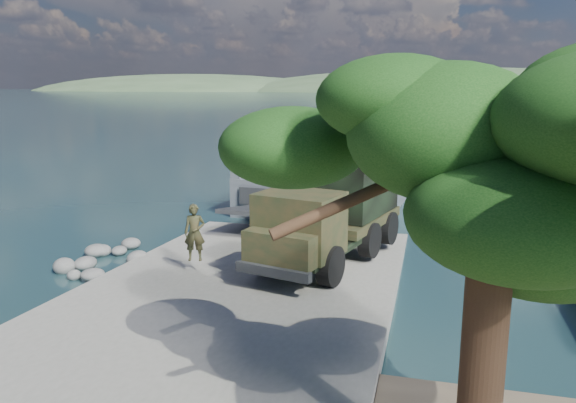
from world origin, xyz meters
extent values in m
plane|color=#1D3E45|center=(0.00, 0.00, 0.00)|extent=(1400.00, 1400.00, 0.00)
cube|color=gray|center=(0.00, -1.00, 0.25)|extent=(10.00, 18.00, 0.50)
cube|color=#9C9D94|center=(13.00, 18.00, 1.00)|extent=(4.00, 44.00, 0.50)
cube|color=#474C53|center=(0.95, 22.89, 0.41)|extent=(10.77, 28.05, 2.28)
cube|color=#474C53|center=(-2.86, 23.25, 2.10)|extent=(3.14, 27.33, 1.19)
cube|color=#474C53|center=(4.77, 22.52, 2.10)|extent=(3.14, 27.33, 1.19)
cube|color=#474C53|center=(-0.33, 9.34, 0.91)|extent=(8.22, 1.14, 2.37)
cube|color=#474C53|center=(1.82, 31.98, 2.92)|extent=(5.80, 4.15, 2.74)
cube|color=#27292C|center=(1.82, 31.98, 4.47)|extent=(4.82, 3.34, 0.37)
cylinder|color=gray|center=(0.73, 32.08, 6.58)|extent=(0.15, 0.15, 4.57)
cylinder|color=gray|center=(2.91, 31.87, 6.12)|extent=(0.15, 0.15, 3.65)
cylinder|color=black|center=(0.53, -0.15, 1.18)|extent=(0.80, 1.44, 1.37)
cylinder|color=black|center=(2.88, -0.75, 1.18)|extent=(0.80, 1.44, 1.37)
cylinder|color=black|center=(1.43, 3.32, 1.18)|extent=(0.80, 1.44, 1.37)
cylinder|color=black|center=(3.78, 2.71, 1.18)|extent=(0.80, 1.44, 1.37)
cylinder|color=black|center=(1.96, 5.35, 1.18)|extent=(0.80, 1.44, 1.37)
cylinder|color=black|center=(4.30, 4.74, 1.18)|extent=(0.80, 1.44, 1.37)
cube|color=black|center=(2.45, 2.40, 1.34)|extent=(4.25, 8.32, 0.26)
cube|color=#22301A|center=(1.73, -0.35, 2.45)|extent=(3.07, 2.70, 2.10)
cube|color=#22301A|center=(1.41, -1.57, 1.92)|extent=(2.58, 1.52, 1.05)
cube|color=#22301A|center=(2.82, 3.83, 1.71)|extent=(3.76, 5.34, 0.37)
cube|color=black|center=(2.87, 4.03, 3.24)|extent=(3.45, 4.50, 2.63)
cube|color=#27292C|center=(1.28, -2.08, 1.29)|extent=(2.61, 0.92, 0.32)
imported|color=#22301A|center=(-2.05, -0.45, 1.52)|extent=(0.85, 0.67, 2.03)
cube|color=white|center=(16.00, 38.27, 0.26)|extent=(2.38, 5.88, 0.93)
cube|color=white|center=(15.87, 37.24, 0.88)|extent=(1.65, 1.83, 0.62)
cylinder|color=gray|center=(16.00, 38.27, 3.64)|extent=(0.10, 0.10, 6.23)
cylinder|color=#392417|center=(6.75, -10.47, 2.90)|extent=(0.62, 0.62, 6.01)
ellipsoid|color=#123B10|center=(6.75, -10.47, 5.81)|extent=(5.81, 5.39, 2.49)
ellipsoid|color=#123B10|center=(3.23, -7.36, 5.81)|extent=(2.90, 2.90, 1.66)
camera|label=1|loc=(5.92, -18.14, 7.03)|focal=35.00mm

